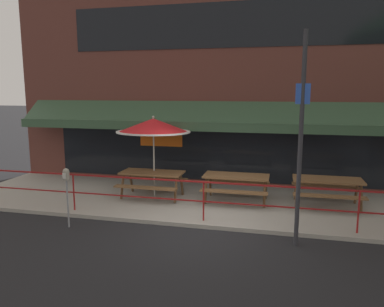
# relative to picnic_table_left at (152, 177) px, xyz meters

# --- Properties ---
(ground_plane) EXTENTS (120.00, 120.00, 0.00)m
(ground_plane) POSITION_rel_picnic_table_left_xyz_m (1.85, -1.89, -0.71)
(ground_plane) COLOR black
(patio_deck) EXTENTS (15.00, 4.00, 0.10)m
(patio_deck) POSITION_rel_picnic_table_left_xyz_m (1.85, 0.11, -0.66)
(patio_deck) COLOR #9E998E
(patio_deck) RESTS_ON ground
(restaurant_building) EXTENTS (15.00, 1.60, 7.45)m
(restaurant_building) POSITION_rel_picnic_table_left_xyz_m (1.85, 2.33, 3.00)
(restaurant_building) COLOR brown
(restaurant_building) RESTS_ON ground
(patio_railing) EXTENTS (13.84, 0.04, 0.97)m
(patio_railing) POSITION_rel_picnic_table_left_xyz_m (1.85, -1.59, 0.09)
(patio_railing) COLOR maroon
(patio_railing) RESTS_ON patio_deck
(picnic_table_left) EXTENTS (1.80, 1.42, 0.76)m
(picnic_table_left) POSITION_rel_picnic_table_left_xyz_m (0.00, 0.00, 0.00)
(picnic_table_left) COLOR brown
(picnic_table_left) RESTS_ON patio_deck
(picnic_table_centre) EXTENTS (1.80, 1.42, 0.76)m
(picnic_table_centre) POSITION_rel_picnic_table_left_xyz_m (2.43, 0.13, 0.00)
(picnic_table_centre) COLOR brown
(picnic_table_centre) RESTS_ON patio_deck
(picnic_table_right) EXTENTS (1.80, 1.42, 0.76)m
(picnic_table_right) POSITION_rel_picnic_table_left_xyz_m (4.86, 0.28, 0.00)
(picnic_table_right) COLOR brown
(picnic_table_right) RESTS_ON patio_deck
(patio_umbrella_left) EXTENTS (2.14, 2.14, 2.38)m
(patio_umbrella_left) POSITION_rel_picnic_table_left_xyz_m (-0.00, 0.18, 1.47)
(patio_umbrella_left) COLOR #B7B2A8
(patio_umbrella_left) RESTS_ON patio_deck
(parking_meter_near) EXTENTS (0.15, 0.16, 1.42)m
(parking_meter_near) POSITION_rel_picnic_table_left_xyz_m (-1.21, -2.51, 0.44)
(parking_meter_near) COLOR gray
(parking_meter_near) RESTS_ON ground
(street_sign_pole) EXTENTS (0.28, 0.09, 4.35)m
(street_sign_pole) POSITION_rel_picnic_table_left_xyz_m (3.98, -2.34, 1.53)
(street_sign_pole) COLOR #2D2D33
(street_sign_pole) RESTS_ON ground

